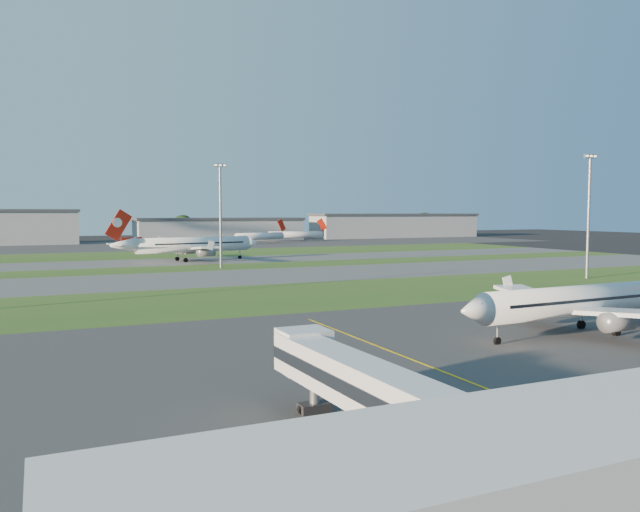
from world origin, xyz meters
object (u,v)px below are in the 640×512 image
mini_jet_near (260,236)px  airliner_taxiing (193,245)px  jet_bridge (392,399)px  mini_jet_far (296,234)px  light_mast_east (589,208)px  airliner_parked (581,302)px  light_mast_centre (220,208)px

mini_jet_near → airliner_taxiing: bearing=-140.4°
jet_bridge → mini_jet_near: 247.55m
mini_jet_far → light_mast_east: size_ratio=1.09×
airliner_parked → mini_jet_far: 232.53m
mini_jet_near → light_mast_east: (13.83, -169.00, 11.53)m
light_mast_centre → light_mast_east: (63.00, -56.00, 0.00)m
mini_jet_far → jet_bridge: bearing=-96.6°
airliner_parked → mini_jet_far: airliner_parked is taller
jet_bridge → light_mast_east: bearing=37.4°
mini_jet_far → airliner_taxiing: bearing=-111.2°
airliner_parked → mini_jet_near: bearing=78.5°
jet_bridge → airliner_parked: (38.93, 23.50, -0.25)m
light_mast_centre → jet_bridge: bearing=-101.4°
mini_jet_far → airliner_parked: bearing=-89.7°
airliner_parked → light_mast_centre: (-14.12, 99.74, 11.05)m
airliner_parked → mini_jet_near: airliner_parked is taller
light_mast_east → airliner_taxiing: bearing=128.6°
mini_jet_near → mini_jet_far: same height
jet_bridge → airliner_taxiing: (23.43, 147.79, 0.59)m
airliner_taxiing → mini_jet_far: bearing=-137.3°
jet_bridge → mini_jet_near: (73.98, 236.23, -0.73)m
airliner_parked → mini_jet_far: bearing=73.6°
airliner_taxiing → light_mast_east: 103.63m
airliner_taxiing → light_mast_centre: size_ratio=1.61×
jet_bridge → light_mast_east: 111.12m
jet_bridge → light_mast_east: light_mast_east is taller
jet_bridge → mini_jet_far: (96.31, 248.84, -0.73)m
jet_bridge → light_mast_centre: bearing=78.6°
mini_jet_near → light_mast_centre: size_ratio=1.06×
light_mast_centre → mini_jet_far: bearing=60.4°
jet_bridge → mini_jet_near: bearing=72.6°
airliner_parked → light_mast_centre: size_ratio=1.33×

